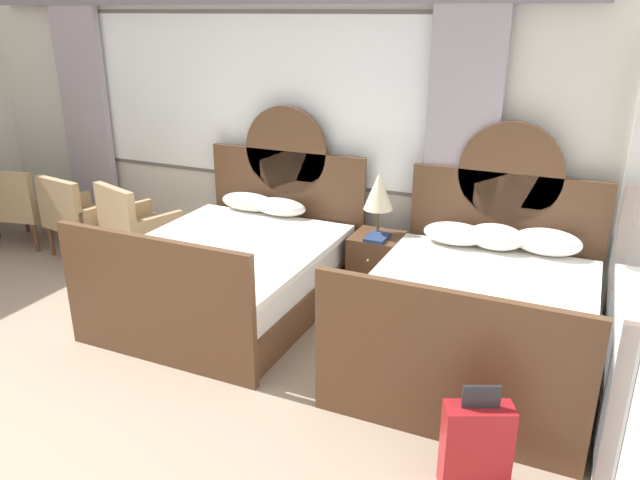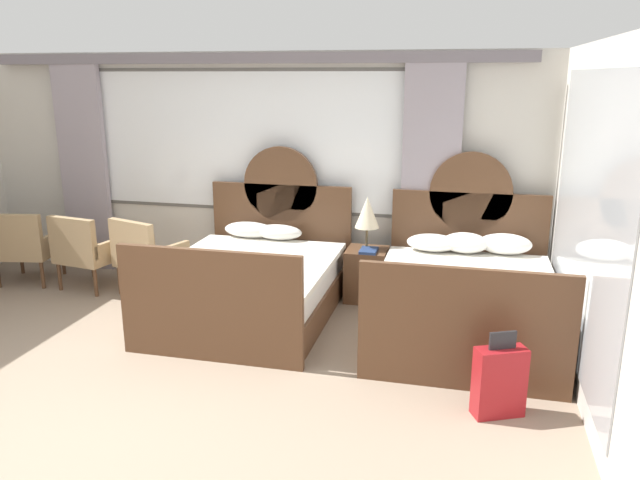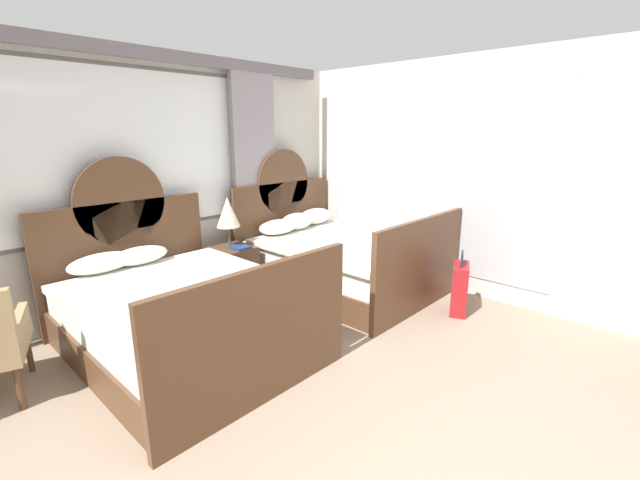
{
  "view_description": "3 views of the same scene",
  "coord_description": "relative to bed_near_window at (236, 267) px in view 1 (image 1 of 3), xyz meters",
  "views": [
    {
      "loc": [
        3.22,
        -1.81,
        2.51
      ],
      "look_at": [
        1.59,
        1.78,
        1.03
      ],
      "focal_mm": 34.53,
      "sensor_mm": 36.0,
      "label": 1
    },
    {
      "loc": [
        2.53,
        -3.19,
        2.44
      ],
      "look_at": [
        1.24,
        2.16,
        0.95
      ],
      "focal_mm": 34.29,
      "sensor_mm": 36.0,
      "label": 2
    },
    {
      "loc": [
        -1.19,
        -0.71,
        1.89
      ],
      "look_at": [
        1.31,
        1.63,
        0.99
      ],
      "focal_mm": 23.51,
      "sensor_mm": 36.0,
      "label": 3
    }
  ],
  "objects": [
    {
      "name": "armchair_by_window_right",
      "position": [
        -2.99,
        0.32,
        0.12
      ],
      "size": [
        0.74,
        0.74,
        0.89
      ],
      "color": "tan",
      "rests_on": "ground_plane"
    },
    {
      "name": "wall_right_mirror",
      "position": [
        3.06,
        -0.93,
        1.0
      ],
      "size": [
        0.08,
        4.25,
        2.7
      ],
      "color": "beige",
      "rests_on": "ground_plane"
    },
    {
      "name": "bed_near_window",
      "position": [
        0.0,
        0.0,
        0.0
      ],
      "size": [
        1.68,
        2.18,
        1.65
      ],
      "color": "brown",
      "rests_on": "ground_plane"
    },
    {
      "name": "wall_back_window",
      "position": [
        -0.44,
        1.17,
        1.08
      ],
      "size": [
        6.94,
        0.22,
        2.7
      ],
      "color": "beige",
      "rests_on": "ground_plane"
    },
    {
      "name": "nightstand_between_beds",
      "position": [
        1.07,
        0.73,
        -0.06
      ],
      "size": [
        0.44,
        0.47,
        0.58
      ],
      "color": "brown",
      "rests_on": "ground_plane"
    },
    {
      "name": "table_lamp_on_nightstand",
      "position": [
        1.06,
        0.76,
        0.63
      ],
      "size": [
        0.27,
        0.27,
        0.58
      ],
      "color": "brown",
      "rests_on": "nightstand_between_beds"
    },
    {
      "name": "armchair_by_window_centre",
      "position": [
        -2.16,
        0.32,
        0.12
      ],
      "size": [
        0.73,
        0.73,
        0.89
      ],
      "color": "tan",
      "rests_on": "ground_plane"
    },
    {
      "name": "book_on_nightstand",
      "position": [
        1.11,
        0.64,
        0.24
      ],
      "size": [
        0.18,
        0.26,
        0.03
      ],
      "color": "navy",
      "rests_on": "nightstand_between_beds"
    },
    {
      "name": "armchair_by_window_left",
      "position": [
        -1.39,
        0.32,
        0.12
      ],
      "size": [
        0.81,
        0.81,
        0.89
      ],
      "color": "tan",
      "rests_on": "ground_plane"
    },
    {
      "name": "bed_near_mirror",
      "position": [
        2.15,
        0.01,
        0.01
      ],
      "size": [
        1.68,
        2.18,
        1.65
      ],
      "color": "brown",
      "rests_on": "ground_plane"
    },
    {
      "name": "suitcase_on_floor",
      "position": [
        2.42,
        -1.43,
        -0.08
      ],
      "size": [
        0.4,
        0.3,
        0.66
      ],
      "color": "maroon",
      "rests_on": "ground_plane"
    }
  ]
}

